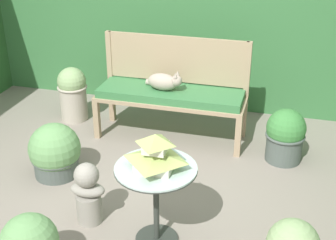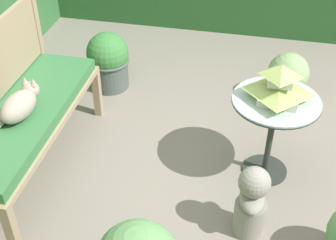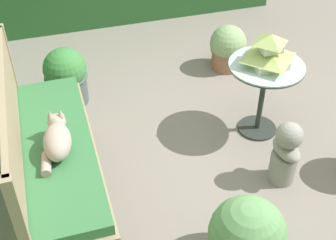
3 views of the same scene
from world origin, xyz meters
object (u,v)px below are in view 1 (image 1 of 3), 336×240
Objects in this scene: potted_plant_path_edge at (55,153)px; pagoda_birdhouse at (156,153)px; patio_table at (156,184)px; garden_bust at (88,193)px; potted_plant_patio_mid at (73,93)px; cat at (164,82)px; garden_bench at (170,97)px; potted_plant_table_near at (285,136)px.

pagoda_birdhouse is at bearing -28.93° from potted_plant_path_edge.
garden_bust is at bearing 172.11° from patio_table.
patio_table is 2.37m from potted_plant_patio_mid.
cat is 0.82× the size of potted_plant_path_edge.
garden_bench is 1.33m from potted_plant_path_edge.
garden_bench is 3.72× the size of cat.
pagoda_birdhouse is at bearing 135.00° from patio_table.
pagoda_birdhouse is (0.34, -1.66, 0.29)m from garden_bench.
patio_table is 1.02× the size of potted_plant_patio_mid.
potted_plant_table_near is at bearing -8.31° from garden_bench.
potted_plant_path_edge is at bearing -129.51° from garden_bench.
pagoda_birdhouse reaches higher than cat.
garden_bust is 2.02m from potted_plant_table_near.
garden_bust is at bearing -89.88° from cat.
garden_bench is 2.91× the size of potted_plant_table_near.
garden_bench is 2.96× the size of garden_bust.
potted_plant_patio_mid is 1.23× the size of potted_plant_path_edge.
cat is 1.33m from potted_plant_path_edge.
garden_bench is at bearing 171.69° from potted_plant_table_near.
cat reaches higher than patio_table.
potted_plant_table_near is (1.27, -0.17, -0.37)m from cat.
potted_plant_table_near is (1.45, 1.40, 0.00)m from garden_bust.
garden_bench is 1.72m from pagoda_birdhouse.
garden_bust is (-0.59, 0.08, -0.24)m from patio_table.
pagoda_birdhouse reaches higher than patio_table.
potted_plant_patio_mid is at bearing 179.29° from cat.
potted_plant_patio_mid reaches higher than garden_bench.
potted_plant_table_near reaches higher than garden_bust.
garden_bench is at bearing 101.53° from patio_table.
garden_bench is 0.18m from cat.
cat is 1.70m from patio_table.
cat is 1.33m from potted_plant_table_near.
potted_plant_patio_mid is (-1.54, 1.80, -0.17)m from patio_table.
garden_bench is at bearing 16.04° from cat.
potted_plant_path_edge is at bearing 132.65° from garden_bust.
patio_table is 1.37m from potted_plant_path_edge.
potted_plant_patio_mid is at bearing 172.55° from potted_plant_table_near.
potted_plant_patio_mid reaches higher than garden_bust.
potted_plant_path_edge is at bearing -157.73° from potted_plant_table_near.
cat reaches higher than potted_plant_table_near.
patio_table is at bearing -69.50° from cat.
potted_plant_patio_mid reaches higher than potted_plant_table_near.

